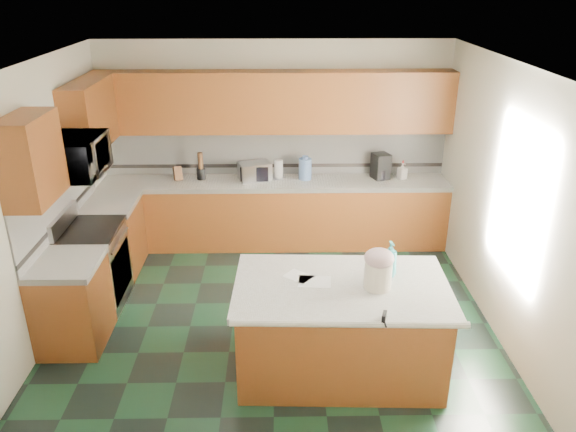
{
  "coord_description": "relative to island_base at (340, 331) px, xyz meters",
  "views": [
    {
      "loc": [
        0.06,
        -5.03,
        3.44
      ],
      "look_at": [
        0.15,
        0.35,
        1.12
      ],
      "focal_mm": 35.0,
      "sensor_mm": 36.0,
      "label": 1
    }
  ],
  "objects": [
    {
      "name": "left_counter_rear",
      "position": [
        -2.61,
        2.01,
        0.46
      ],
      "size": [
        0.64,
        0.82,
        0.06
      ],
      "primitive_type": "cube",
      "color": "white",
      "rests_on": "left_base_cab_rear"
    },
    {
      "name": "left_accent_band",
      "position": [
        -2.89,
        1.27,
        0.61
      ],
      "size": [
        0.01,
        2.3,
        0.05
      ],
      "primitive_type": "cube",
      "color": "black",
      "rests_on": "wall_left"
    },
    {
      "name": "paper_towel_base",
      "position": [
        -0.55,
        2.82,
        0.5
      ],
      "size": [
        0.17,
        0.17,
        0.01
      ],
      "primitive_type": "cylinder",
      "color": "#B7B7BC",
      "rests_on": "back_countertop"
    },
    {
      "name": "back_accent_band",
      "position": [
        -0.61,
        3.01,
        0.61
      ],
      "size": [
        4.6,
        0.01,
        0.05
      ],
      "primitive_type": "cube",
      "color": "black",
      "rests_on": "back_countertop"
    },
    {
      "name": "wall_front",
      "position": [
        -0.61,
        -1.6,
        0.92
      ],
      "size": [
        4.6,
        0.04,
        2.7
      ],
      "primitive_type": "cube",
      "color": "white",
      "rests_on": "ground"
    },
    {
      "name": "left_base_cab_front",
      "position": [
        -2.61,
        0.48,
        0.0
      ],
      "size": [
        0.6,
        0.72,
        0.86
      ],
      "primitive_type": "cube",
      "color": "#351909",
      "rests_on": "ground"
    },
    {
      "name": "coffee_maker",
      "position": [
        0.81,
        2.8,
        0.66
      ],
      "size": [
        0.26,
        0.27,
        0.34
      ],
      "primitive_type": "cube",
      "rotation": [
        0.0,
        0.0,
        0.34
      ],
      "color": "black",
      "rests_on": "back_countertop"
    },
    {
      "name": "island_base",
      "position": [
        0.0,
        0.0,
        0.0
      ],
      "size": [
        1.84,
        1.1,
        0.86
      ],
      "primitive_type": "cube",
      "rotation": [
        0.0,
        0.0,
        -0.04
      ],
      "color": "#351909",
      "rests_on": "ground"
    },
    {
      "name": "window_light_proxy",
      "position": [
        1.68,
        0.52,
        1.07
      ],
      "size": [
        0.02,
        1.4,
        1.1
      ],
      "primitive_type": "cube",
      "color": "white",
      "rests_on": "wall_right"
    },
    {
      "name": "left_counter_front",
      "position": [
        -2.61,
        0.48,
        0.46
      ],
      "size": [
        0.64,
        0.72,
        0.06
      ],
      "primitive_type": "cube",
      "color": "white",
      "rests_on": "left_base_cab_front"
    },
    {
      "name": "back_base_cab",
      "position": [
        -0.61,
        2.72,
        0.0
      ],
      "size": [
        4.6,
        0.6,
        0.86
      ],
      "primitive_type": "cube",
      "color": "#351909",
      "rests_on": "ground"
    },
    {
      "name": "island_top",
      "position": [
        0.0,
        0.0,
        0.46
      ],
      "size": [
        1.94,
        1.2,
        0.06
      ],
      "primitive_type": "cube",
      "rotation": [
        0.0,
        0.0,
        -0.04
      ],
      "color": "white",
      "rests_on": "island_base"
    },
    {
      "name": "range_oven_door",
      "position": [
        -2.32,
        1.22,
        -0.03
      ],
      "size": [
        0.02,
        0.68,
        0.55
      ],
      "primitive_type": "cube",
      "color": "black",
      "rests_on": "range_body"
    },
    {
      "name": "treat_jar_knob_end_l",
      "position": [
        0.26,
        -0.05,
        0.83
      ],
      "size": [
        0.05,
        0.05,
        0.05
      ],
      "primitive_type": "sphere",
      "color": "tan",
      "rests_on": "treat_jar_lid"
    },
    {
      "name": "soap_bottle_island",
      "position": [
        0.45,
        0.15,
        0.66
      ],
      "size": [
        0.15,
        0.15,
        0.34
      ],
      "primitive_type": "imported",
      "rotation": [
        0.0,
        0.0,
        0.18
      ],
      "color": "teal",
      "rests_on": "island_top"
    },
    {
      "name": "toaster_oven_door",
      "position": [
        -0.87,
        2.64,
        0.61
      ],
      "size": [
        0.36,
        0.01,
        0.19
      ],
      "primitive_type": "cube",
      "color": "black",
      "rests_on": "toaster_oven"
    },
    {
      "name": "paper_sheet_b",
      "position": [
        -0.38,
        0.15,
        0.49
      ],
      "size": [
        0.3,
        0.29,
        0.0
      ],
      "primitive_type": "cube",
      "rotation": [
        0.0,
        0.0,
        -0.67
      ],
      "color": "white",
      "rests_on": "island_top"
    },
    {
      "name": "left_backsplash",
      "position": [
        -2.9,
        1.27,
        0.81
      ],
      "size": [
        0.02,
        2.3,
        0.63
      ],
      "primitive_type": "cube",
      "color": "silver",
      "rests_on": "wall_left"
    },
    {
      "name": "floor",
      "position": [
        -0.61,
        0.72,
        -0.43
      ],
      "size": [
        4.6,
        4.6,
        0.0
      ],
      "primitive_type": "plane",
      "color": "black",
      "rests_on": "ground"
    },
    {
      "name": "soap_bottle_back",
      "position": [
        1.1,
        2.77,
        0.6
      ],
      "size": [
        0.14,
        0.14,
        0.22
      ],
      "primitive_type": "imported",
      "rotation": [
        0.0,
        0.0,
        0.47
      ],
      "color": "white",
      "rests_on": "back_countertop"
    },
    {
      "name": "left_upper_cab_front",
      "position": [
        -2.74,
        0.48,
        1.51
      ],
      "size": [
        0.33,
        0.72,
        0.78
      ],
      "primitive_type": "cube",
      "color": "#351909",
      "rests_on": "wall_left"
    },
    {
      "name": "back_upper_cab",
      "position": [
        -0.61,
        2.86,
        1.51
      ],
      "size": [
        4.6,
        0.33,
        0.78
      ],
      "primitive_type": "cube",
      "color": "#351909",
      "rests_on": "wall_back"
    },
    {
      "name": "toaster_oven",
      "position": [
        -0.87,
        2.77,
        0.61
      ],
      "size": [
        0.47,
        0.39,
        0.23
      ],
      "primitive_type": "cube",
      "rotation": [
        0.0,
        0.0,
        0.32
      ],
      "color": "#B7B7BC",
      "rests_on": "back_countertop"
    },
    {
      "name": "clamp_handle",
      "position": [
        0.28,
        -0.61,
        0.48
      ],
      "size": [
        0.02,
        0.07,
        0.02
      ],
      "primitive_type": "cylinder",
      "rotation": [
        1.57,
        0.0,
        0.0
      ],
      "color": "black",
      "rests_on": "island_top"
    },
    {
      "name": "paper_towel",
      "position": [
        -0.55,
        2.82,
        0.62
      ],
      "size": [
        0.11,
        0.11,
        0.26
      ],
      "primitive_type": "cylinder",
      "color": "white",
      "rests_on": "back_countertop"
    },
    {
      "name": "back_backsplash",
      "position": [
        -0.61,
        3.01,
        0.81
      ],
      "size": [
        4.6,
        0.02,
        0.63
      ],
      "primitive_type": "cube",
      "color": "silver",
      "rests_on": "back_countertop"
    },
    {
      "name": "range_cooktop",
      "position": [
        -2.61,
        1.22,
        0.47
      ],
      "size": [
        0.62,
        0.78,
        0.04
      ],
      "primitive_type": "cube",
      "color": "black",
      "rests_on": "range_body"
    },
    {
      "name": "wall_back",
      "position": [
        -0.61,
        3.04,
        0.92
      ],
      "size": [
        4.6,
        0.04,
        2.7
      ],
      "primitive_type": "cube",
      "color": "white",
      "rests_on": "ground"
    },
    {
      "name": "water_jug_neck",
      "position": [
        -0.2,
        2.78,
        0.79
      ],
      "size": [
        0.08,
        0.08,
        0.04
      ],
      "primitive_type": "cylinder",
      "color": "#5F82C2",
      "rests_on": "water_jug"
    },
    {
      "name": "microwave",
      "position": [
        -2.61,
        1.22,
        1.3
      ],
      "size": [
        0.5,
        0.73,
        0.41
      ],
      "primitive_type": "imported",
      "rotation": [
        0.0,
        0.0,
        1.57
      ],
      "color": "#B7B7BC",
      "rests_on": "wall_left"
    },
    {
      "name": "water_jug",
      "position": [
        -0.2,
        2.78,
        0.63
      ],
      "size": [
        0.17,
        0.17,
        0.28
      ],
      "primitive_type": "cylinder",
      "color": "#5F82C2",
      "rests_on": "back_countertop"
    },
    {
      "name": "paper_sheet_a",
      "position": [
        -0.24,
        0.05,
        0.49
      ],
      "size": [
        0.31,
        0.24,
        0.0
      ],
      "primitive_type": "cube",
      "rotation": [
        0.0,
        0.0,
        -0.09
      ],
      "color": "white",
      "rests_on": "island_top"
    },
    {
      "name": "island_bullnose",
      "position": [
        0.0,
        -0.57,
        0.46
      ],
      "size": [
        1.91,
        0.13,
        0.06
      ],
      "primitive_type": "cylinder",
      "rotation": [
        0.0,
        1.57,
        -0.04
      ],
      "color": "white",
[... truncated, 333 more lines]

